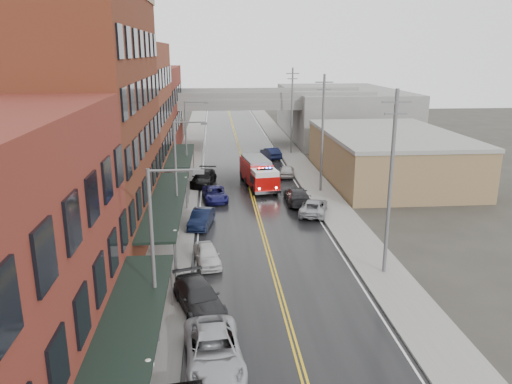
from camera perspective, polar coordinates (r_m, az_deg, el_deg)
road at (r=46.71m, az=-0.02°, el=-1.81°), size 11.00×160.00×0.02m
sidewalk_left at (r=46.67m, az=-8.99°, el=-1.94°), size 3.00×160.00×0.15m
sidewalk_right at (r=47.84m, az=8.73°, el=-1.49°), size 3.00×160.00×0.15m
curb_left at (r=46.58m, az=-6.97°, el=-1.90°), size 0.30×160.00×0.15m
curb_right at (r=47.49m, az=6.79°, el=-1.54°), size 0.30×160.00×0.15m
brick_building_b at (r=38.90m, az=-19.18°, el=7.34°), size 9.00×20.00×18.00m
brick_building_c at (r=56.08m, az=-14.79°, el=8.48°), size 9.00×15.00×15.00m
brick_building_far at (r=73.44m, az=-12.47°, el=9.06°), size 9.00×20.00×12.00m
tan_building at (r=59.01m, az=14.83°, el=3.89°), size 14.00×22.00×5.00m
right_far_block at (r=87.72m, az=9.64°, el=8.93°), size 18.00×30.00×8.00m
awning_0 at (r=21.80m, az=-14.52°, el=-15.50°), size 2.60×16.00×3.09m
awning_1 at (r=39.17m, az=-10.13°, el=-0.99°), size 2.60×18.00×3.09m
awning_2 at (r=56.11m, az=-8.61°, el=4.15°), size 2.60×13.00×3.09m
globe_lamp_0 at (r=20.36m, az=-12.11°, el=-20.09°), size 0.44×0.44×3.12m
globe_lamp_1 at (r=32.69m, az=-9.20°, el=-5.62°), size 0.44×0.44×3.12m
globe_lamp_2 at (r=45.99m, az=-7.99°, el=0.74°), size 0.44×0.44×3.12m
street_lamp_0 at (r=24.25m, az=-11.17°, el=-6.17°), size 2.64×0.22×9.00m
street_lamp_1 at (r=39.49m, az=-8.79°, el=2.51°), size 2.64×0.22×9.00m
street_lamp_2 at (r=55.17m, az=-7.75°, el=6.31°), size 2.64×0.22×9.00m
utility_pole_0 at (r=32.31m, az=15.13°, el=1.22°), size 1.80×0.24×12.00m
utility_pole_1 at (r=51.18m, az=7.61°, el=6.85°), size 1.80×0.24×12.00m
utility_pole_2 at (r=70.67m, az=4.13°, el=9.39°), size 1.80×0.24×12.00m
overpass at (r=76.89m, az=-2.08°, el=9.69°), size 40.00×10.00×7.50m
fire_truck at (r=53.33m, az=0.30°, el=2.21°), size 4.15×8.42×2.97m
parked_car_left_2 at (r=24.28m, az=-4.87°, el=-17.61°), size 3.07×5.86×1.57m
parked_car_left_3 at (r=28.96m, az=-6.56°, el=-11.82°), size 3.59×5.60×1.51m
parked_car_left_4 at (r=34.62m, az=-5.61°, el=-7.16°), size 2.20×4.16×1.35m
parked_car_left_5 at (r=41.83m, az=-6.25°, el=-3.00°), size 2.35×4.61×1.45m
parked_car_left_6 at (r=49.00m, az=-4.72°, el=-0.22°), size 2.75×5.01×1.33m
parked_car_left_7 at (r=54.76m, az=-6.02°, el=1.62°), size 3.20×5.87×1.61m
parked_car_right_0 at (r=45.01m, az=6.59°, el=-1.69°), size 3.57×5.40×1.38m
parked_car_right_1 at (r=48.11m, az=4.70°, el=-0.39°), size 2.29×5.39×1.55m
parked_car_right_2 at (r=58.37m, az=3.56°, el=2.45°), size 2.32×4.30×1.39m
parked_car_right_3 at (r=68.33m, az=1.70°, el=4.50°), size 2.68×4.90×1.53m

